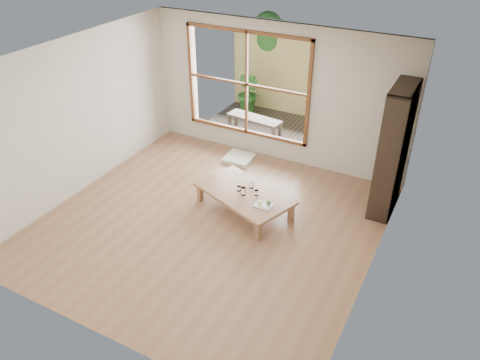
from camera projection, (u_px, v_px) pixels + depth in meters
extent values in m
plane|color=#99724C|center=(210.00, 222.00, 7.41)|extent=(5.00, 5.00, 0.00)
cube|color=#AD7654|center=(244.00, 193.00, 7.54)|extent=(1.77, 1.37, 0.05)
cube|color=#AD7654|center=(200.00, 193.00, 7.87)|extent=(0.10, 0.10, 0.29)
cube|color=#AD7654|center=(232.00, 178.00, 8.28)|extent=(0.10, 0.10, 0.29)
cube|color=#AD7654|center=(258.00, 231.00, 6.97)|extent=(0.10, 0.10, 0.29)
cube|color=#AD7654|center=(291.00, 212.00, 7.39)|extent=(0.10, 0.10, 0.29)
cube|color=white|center=(239.00, 158.00, 9.11)|extent=(0.55, 0.55, 0.08)
cube|color=#31251B|center=(393.00, 151.00, 7.23)|extent=(0.34, 0.94, 2.10)
cylinder|color=silver|center=(243.00, 191.00, 7.42)|extent=(0.07, 0.07, 0.14)
cylinder|color=silver|center=(256.00, 193.00, 7.43)|extent=(0.06, 0.06, 0.09)
cylinder|color=silver|center=(251.00, 185.00, 7.61)|extent=(0.08, 0.08, 0.10)
cylinder|color=silver|center=(239.00, 189.00, 7.54)|extent=(0.07, 0.07, 0.08)
cube|color=white|center=(263.00, 205.00, 7.19)|extent=(0.28, 0.20, 0.02)
sphere|color=#3F6D2B|center=(268.00, 203.00, 7.17)|extent=(0.07, 0.07, 0.07)
cube|color=gold|center=(260.00, 205.00, 7.16)|extent=(0.05, 0.04, 0.03)
cube|color=beige|center=(260.00, 202.00, 7.23)|extent=(0.06, 0.05, 0.02)
cylinder|color=silver|center=(263.00, 207.00, 7.13)|extent=(0.16, 0.01, 0.01)
cube|color=#332B25|center=(270.00, 129.00, 10.33)|extent=(2.80, 2.00, 0.05)
cube|color=#31251B|center=(254.00, 118.00, 9.88)|extent=(1.24, 0.50, 0.05)
cube|color=#31251B|center=(229.00, 122.00, 10.16)|extent=(0.07, 0.07, 0.33)
cube|color=#31251B|center=(236.00, 118.00, 10.35)|extent=(0.07, 0.07, 0.33)
cube|color=#31251B|center=(273.00, 136.00, 9.61)|extent=(0.07, 0.07, 0.33)
cube|color=#31251B|center=(280.00, 131.00, 9.80)|extent=(0.07, 0.07, 0.33)
cube|color=#D0C16B|center=(290.00, 76.00, 10.61)|extent=(2.80, 0.06, 1.80)
imported|color=#2F6C27|center=(329.00, 103.00, 10.29)|extent=(0.95, 0.85, 0.95)
imported|color=#2F6C27|center=(249.00, 93.00, 10.71)|extent=(0.70, 0.64, 1.02)
cylinder|color=#4C3D2D|center=(267.00, 72.00, 11.16)|extent=(0.14, 0.14, 1.60)
sphere|color=#2F6C27|center=(273.00, 36.00, 10.67)|extent=(0.84, 0.84, 0.84)
sphere|color=#2F6C27|center=(263.00, 43.00, 10.94)|extent=(0.70, 0.70, 0.70)
sphere|color=#2F6C27|center=(268.00, 26.00, 10.50)|extent=(0.64, 0.64, 0.64)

